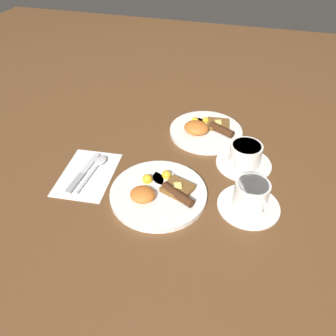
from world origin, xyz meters
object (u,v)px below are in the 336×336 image
Objects in this scene: breakfast_plate_near at (159,192)px; breakfast_plate_far at (205,130)px; teacup_near at (251,198)px; teacup_far at (245,157)px; spoon at (98,164)px; knife at (82,174)px.

breakfast_plate_near is 1.07× the size of breakfast_plate_far.
teacup_near reaches higher than teacup_far.
breakfast_plate_near reaches higher than spoon.
teacup_far is at bearing -66.00° from knife.
breakfast_plate_far is at bearing -45.19° from spoon.
breakfast_plate_near is at bearing -91.63° from knife.
breakfast_plate_far is 1.50× the size of teacup_near.
spoon is at bearing -136.73° from breakfast_plate_far.
teacup_far is (0.20, 0.19, 0.02)m from breakfast_plate_near.
teacup_near is 0.17m from teacup_far.
breakfast_plate_near is 1.61× the size of teacup_near.
teacup_far reaches higher than knife.
teacup_far reaches higher than breakfast_plate_near.
breakfast_plate_far is (0.06, 0.32, 0.00)m from breakfast_plate_near.
teacup_far is at bearing -71.51° from spoon.
spoon is (-0.41, -0.13, -0.02)m from teacup_far.
teacup_near is 0.96× the size of spoon.
breakfast_plate_far is 1.44× the size of spoon.
teacup_near is at bearing -79.69° from teacup_far.
knife is at bearing -157.85° from teacup_far.
spoon is at bearing 174.43° from teacup_near.
knife is (-0.47, -0.01, -0.03)m from teacup_near.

